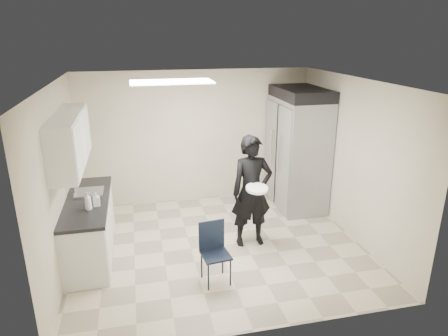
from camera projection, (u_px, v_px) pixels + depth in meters
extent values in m
plane|color=#BDB094|center=(218.00, 246.00, 6.42)|extent=(4.50, 4.50, 0.00)
plane|color=silver|center=(217.00, 82.00, 5.58)|extent=(4.50, 4.50, 0.00)
plane|color=beige|center=(197.00, 137.00, 7.84)|extent=(4.50, 0.00, 4.50)
plane|color=beige|center=(59.00, 181.00, 5.53)|extent=(0.00, 4.00, 4.00)
plane|color=beige|center=(353.00, 159.00, 6.47)|extent=(0.00, 4.00, 4.00)
cube|color=white|center=(172.00, 82.00, 5.83)|extent=(1.20, 0.60, 0.02)
cube|color=silver|center=(90.00, 229.00, 6.05)|extent=(0.60, 1.90, 0.86)
cube|color=black|center=(86.00, 201.00, 5.91)|extent=(0.64, 1.95, 0.05)
cube|color=gray|center=(89.00, 196.00, 6.15)|extent=(0.42, 0.40, 0.14)
cylinder|color=silver|center=(75.00, 188.00, 6.06)|extent=(0.02, 0.02, 0.24)
cube|color=silver|center=(70.00, 140.00, 5.58)|extent=(0.35, 1.80, 0.75)
cube|color=black|center=(76.00, 135.00, 6.69)|extent=(0.22, 0.30, 0.35)
cube|color=yellow|center=(61.00, 184.00, 5.65)|extent=(0.00, 0.12, 0.07)
cube|color=yellow|center=(64.00, 182.00, 5.84)|extent=(0.00, 0.12, 0.07)
cube|color=gray|center=(297.00, 154.00, 7.64)|extent=(0.80, 1.35, 2.10)
cube|color=black|center=(301.00, 93.00, 7.27)|extent=(0.80, 1.35, 0.20)
cube|color=black|center=(216.00, 255.00, 5.37)|extent=(0.41, 0.41, 0.82)
imported|color=black|center=(252.00, 192.00, 6.23)|extent=(0.67, 0.45, 1.79)
cylinder|color=white|center=(257.00, 188.00, 5.95)|extent=(0.34, 0.34, 0.04)
imported|color=silver|center=(88.00, 201.00, 5.53)|extent=(0.14, 0.14, 0.26)
imported|color=silver|center=(96.00, 199.00, 5.66)|extent=(0.10, 0.10, 0.21)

